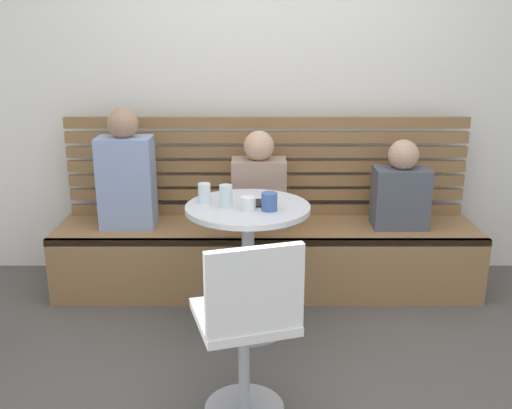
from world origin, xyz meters
TOP-DOWN VIEW (x-y plane):
  - ground at (0.00, 0.00)m, footprint 8.00×8.00m
  - back_wall at (0.00, 1.64)m, footprint 5.20×0.10m
  - booth_bench at (0.00, 1.20)m, footprint 2.70×0.52m
  - booth_backrest at (0.00, 1.44)m, footprint 2.65×0.04m
  - cafe_table at (-0.11, 0.68)m, footprint 0.68×0.68m
  - white_chair at (-0.10, -0.13)m, footprint 0.50×0.50m
  - person_adult at (-0.89, 1.22)m, footprint 0.34×0.22m
  - person_child_left at (0.84, 1.20)m, footprint 0.34×0.22m
  - person_child_middle at (-0.05, 1.20)m, footprint 0.34×0.22m
  - cup_water_clear at (-0.35, 0.72)m, footprint 0.07×0.07m
  - cup_mug_blue at (-0.00, 0.59)m, footprint 0.08×0.08m
  - cup_ceramic_white at (-0.11, 0.60)m, footprint 0.08×0.08m
  - cup_glass_tall at (-0.23, 0.65)m, footprint 0.07×0.07m
  - phone_on_table at (-0.05, 0.71)m, footprint 0.07×0.14m

SIDE VIEW (x-z plane):
  - ground at x=0.00m, z-range 0.00..0.00m
  - booth_bench at x=0.00m, z-range 0.00..0.44m
  - white_chair at x=-0.10m, z-range 0.04..0.89m
  - cafe_table at x=-0.11m, z-range 0.15..0.89m
  - person_child_left at x=0.84m, z-range 0.40..0.97m
  - person_child_middle at x=-0.05m, z-range 0.40..1.02m
  - phone_on_table at x=-0.05m, z-range 0.74..0.75m
  - cup_ceramic_white at x=-0.11m, z-range 0.74..0.81m
  - booth_backrest at x=0.00m, z-range 0.44..1.11m
  - person_adult at x=-0.89m, z-range 0.40..1.16m
  - cup_mug_blue at x=0.00m, z-range 0.74..0.83m
  - cup_water_clear at x=-0.35m, z-range 0.74..0.85m
  - cup_glass_tall at x=-0.23m, z-range 0.74..0.86m
  - back_wall at x=0.00m, z-range 0.00..2.90m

